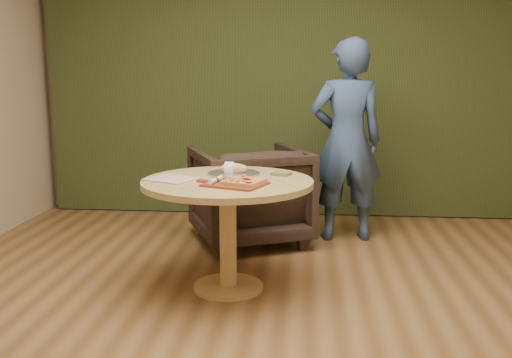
{
  "coord_description": "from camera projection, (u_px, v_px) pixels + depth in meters",
  "views": [
    {
      "loc": [
        0.23,
        -2.86,
        1.44
      ],
      "look_at": [
        -0.05,
        0.25,
        0.85
      ],
      "focal_mm": 40.0,
      "sensor_mm": 36.0,
      "label": 1
    }
  ],
  "objects": [
    {
      "name": "room_shell",
      "position": [
        262.0,
        80.0,
        2.83
      ],
      "size": [
        5.04,
        6.04,
        2.84
      ],
      "color": "olive",
      "rests_on": "ground"
    },
    {
      "name": "curtain",
      "position": [
        285.0,
        76.0,
        5.67
      ],
      "size": [
        4.8,
        0.14,
        2.78
      ],
      "primitive_type": "cube",
      "color": "#2C3819",
      "rests_on": "ground"
    },
    {
      "name": "pedestal_table",
      "position": [
        228.0,
        201.0,
        3.74
      ],
      "size": [
        1.12,
        1.12,
        0.75
      ],
      "rotation": [
        0.0,
        0.0,
        -0.12
      ],
      "color": "tan",
      "rests_on": "ground"
    },
    {
      "name": "pizza_paddle",
      "position": [
        234.0,
        184.0,
        3.53
      ],
      "size": [
        0.47,
        0.39,
        0.01
      ],
      "rotation": [
        0.0,
        0.0,
        -0.38
      ],
      "color": "brown",
      "rests_on": "pedestal_table"
    },
    {
      "name": "flatbread_pizza",
      "position": [
        244.0,
        182.0,
        3.51
      ],
      "size": [
        0.29,
        0.29,
        0.04
      ],
      "rotation": [
        0.0,
        0.0,
        -0.38
      ],
      "color": "#E69959",
      "rests_on": "pizza_paddle"
    },
    {
      "name": "cutlery_roll",
      "position": [
        216.0,
        180.0,
        3.55
      ],
      "size": [
        0.07,
        0.2,
        0.03
      ],
      "rotation": [
        0.0,
        0.0,
        -0.23
      ],
      "color": "white",
      "rests_on": "pizza_paddle"
    },
    {
      "name": "newspaper",
      "position": [
        171.0,
        179.0,
        3.71
      ],
      "size": [
        0.38,
        0.35,
        0.01
      ],
      "primitive_type": "cube",
      "rotation": [
        0.0,
        0.0,
        -0.44
      ],
      "color": "white",
      "rests_on": "pedestal_table"
    },
    {
      "name": "serving_tray",
      "position": [
        234.0,
        174.0,
        3.89
      ],
      "size": [
        0.36,
        0.36,
        0.02
      ],
      "color": "silver",
      "rests_on": "pedestal_table"
    },
    {
      "name": "bread_roll",
      "position": [
        232.0,
        168.0,
        3.89
      ],
      "size": [
        0.19,
        0.09,
        0.09
      ],
      "color": "#D5B282",
      "rests_on": "serving_tray"
    },
    {
      "name": "green_packet",
      "position": [
        281.0,
        174.0,
        3.88
      ],
      "size": [
        0.15,
        0.14,
        0.02
      ],
      "primitive_type": "cube",
      "rotation": [
        0.0,
        0.0,
        -0.41
      ],
      "color": "#545D29",
      "rests_on": "pedestal_table"
    },
    {
      "name": "armchair",
      "position": [
        249.0,
        190.0,
        4.83
      ],
      "size": [
        1.14,
        1.11,
        0.91
      ],
      "primitive_type": "imported",
      "rotation": [
        0.0,
        0.0,
        3.55
      ],
      "color": "black",
      "rests_on": "ground"
    },
    {
      "name": "person_standing",
      "position": [
        347.0,
        141.0,
        4.86
      ],
      "size": [
        0.69,
        0.5,
        1.72
      ],
      "primitive_type": "imported",
      "rotation": [
        0.0,
        0.0,
        3.29
      ],
      "color": "#354F7B",
      "rests_on": "ground"
    }
  ]
}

